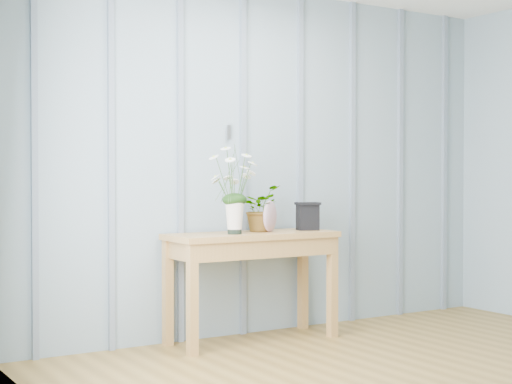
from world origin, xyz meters
TOP-DOWN VIEW (x-y plane):
  - room_shell at (-0.00, 0.92)m, footprint 4.00×4.50m
  - sideboard at (-0.32, 1.99)m, footprint 1.20×0.45m
  - daisy_vase at (-0.50, 1.93)m, footprint 0.42×0.32m
  - spider_plant at (-0.22, 2.05)m, footprint 0.38×0.37m
  - felt_disc_vessel at (-0.19, 1.98)m, footprint 0.21×0.18m
  - carved_box at (0.14, 1.98)m, footprint 0.20×0.17m

SIDE VIEW (x-z plane):
  - sideboard at x=-0.32m, z-range 0.26..1.01m
  - carved_box at x=0.14m, z-range 0.75..0.95m
  - felt_disc_vessel at x=-0.19m, z-range 0.75..0.97m
  - spider_plant at x=-0.22m, z-range 0.75..1.07m
  - daisy_vase at x=-0.50m, z-range 0.83..1.42m
  - room_shell at x=0.00m, z-range 0.74..3.24m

